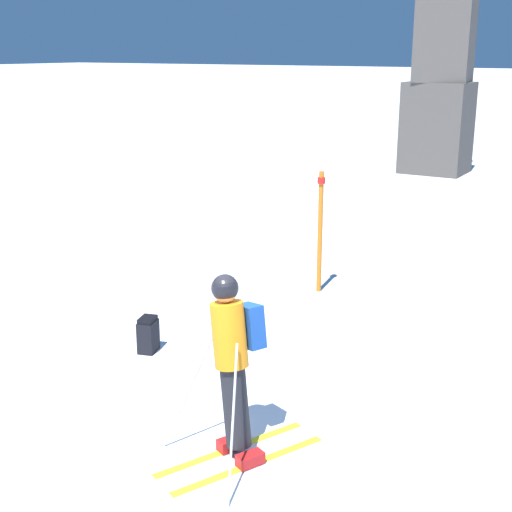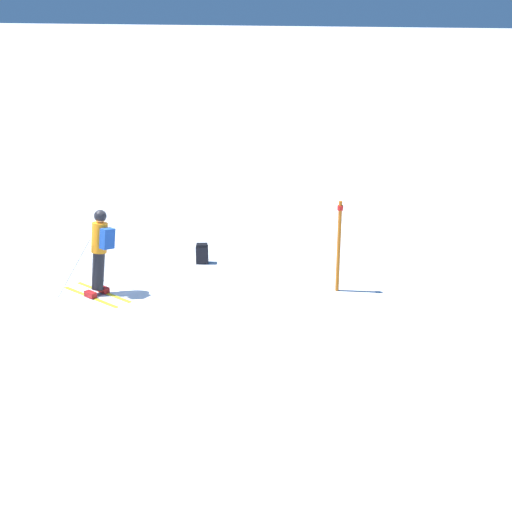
% 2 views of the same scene
% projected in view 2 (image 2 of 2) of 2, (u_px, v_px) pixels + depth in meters
% --- Properties ---
extents(ground_plane, '(300.00, 300.00, 0.00)m').
position_uv_depth(ground_plane, '(107.00, 287.00, 16.18)').
color(ground_plane, white).
extents(skier, '(1.39, 1.82, 1.92)m').
position_uv_depth(skier, '(100.00, 247.00, 15.49)').
color(skier, yellow).
rests_on(skier, ground).
extents(spare_backpack, '(0.30, 0.35, 0.50)m').
position_uv_depth(spare_backpack, '(202.00, 254.00, 17.56)').
color(spare_backpack, black).
rests_on(spare_backpack, ground).
extents(trail_marker, '(0.13, 0.13, 2.08)m').
position_uv_depth(trail_marker, '(339.00, 243.00, 15.60)').
color(trail_marker, orange).
rests_on(trail_marker, ground).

